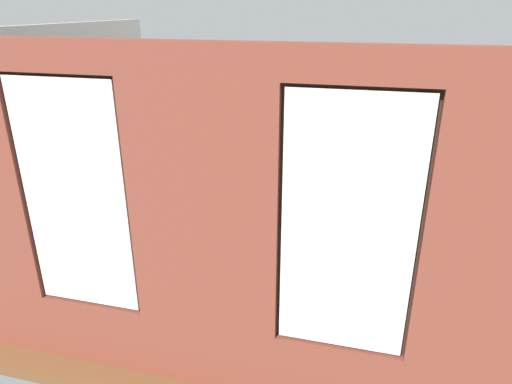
{
  "coord_description": "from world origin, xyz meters",
  "views": [
    {
      "loc": [
        -1.26,
        5.68,
        3.29
      ],
      "look_at": [
        0.12,
        0.4,
        1.06
      ],
      "focal_mm": 32.0,
      "sensor_mm": 36.0,
      "label": 1
    }
  ],
  "objects_px": {
    "remote_gray": "(215,222)",
    "papasan_chair": "(260,181)",
    "tv_flatscreen": "(115,163)",
    "potted_plant_mid_room_small": "(337,222)",
    "remote_silver": "(242,222)",
    "potted_plant_corner_far_left": "(500,342)",
    "couch_by_window": "(198,304)",
    "potted_plant_by_left_couch": "(414,222)",
    "potted_plant_beside_window_right": "(35,268)",
    "coffee_table": "(242,226)",
    "remote_black": "(246,226)",
    "potted_plant_between_couches": "(336,303)",
    "potted_plant_corner_near_left": "(448,172)",
    "cup_ceramic": "(234,216)",
    "potted_plant_foreground_right": "(170,166)",
    "media_console": "(120,201)",
    "potted_plant_near_tv": "(116,204)",
    "table_plant_small": "(268,214)",
    "couch_left": "(457,280)"
  },
  "relations": [
    {
      "from": "remote_gray",
      "to": "papasan_chair",
      "type": "height_order",
      "value": "papasan_chair"
    },
    {
      "from": "tv_flatscreen",
      "to": "potted_plant_mid_room_small",
      "type": "bearing_deg",
      "value": 179.8
    },
    {
      "from": "remote_silver",
      "to": "potted_plant_corner_far_left",
      "type": "height_order",
      "value": "potted_plant_corner_far_left"
    },
    {
      "from": "couch_by_window",
      "to": "potted_plant_mid_room_small",
      "type": "distance_m",
      "value": 2.73
    },
    {
      "from": "remote_gray",
      "to": "potted_plant_by_left_couch",
      "type": "bearing_deg",
      "value": -50.23
    },
    {
      "from": "remote_gray",
      "to": "tv_flatscreen",
      "type": "xyz_separation_m",
      "value": [
        1.94,
        -0.71,
        0.5
      ]
    },
    {
      "from": "remote_gray",
      "to": "potted_plant_beside_window_right",
      "type": "relative_size",
      "value": 0.13
    },
    {
      "from": "coffee_table",
      "to": "remote_black",
      "type": "relative_size",
      "value": 7.32
    },
    {
      "from": "potted_plant_by_left_couch",
      "to": "potted_plant_beside_window_right",
      "type": "height_order",
      "value": "potted_plant_beside_window_right"
    },
    {
      "from": "potted_plant_between_couches",
      "to": "remote_black",
      "type": "bearing_deg",
      "value": -50.25
    },
    {
      "from": "potted_plant_mid_room_small",
      "to": "potted_plant_corner_near_left",
      "type": "height_order",
      "value": "potted_plant_corner_near_left"
    },
    {
      "from": "coffee_table",
      "to": "remote_gray",
      "type": "xyz_separation_m",
      "value": [
        0.37,
        0.11,
        0.07
      ]
    },
    {
      "from": "cup_ceramic",
      "to": "potted_plant_corner_far_left",
      "type": "xyz_separation_m",
      "value": [
        -3.1,
        2.04,
        0.06
      ]
    },
    {
      "from": "cup_ceramic",
      "to": "potted_plant_foreground_right",
      "type": "height_order",
      "value": "potted_plant_foreground_right"
    },
    {
      "from": "media_console",
      "to": "couch_by_window",
      "type": "bearing_deg",
      "value": 134.09
    },
    {
      "from": "remote_silver",
      "to": "potted_plant_near_tv",
      "type": "height_order",
      "value": "potted_plant_near_tv"
    },
    {
      "from": "papasan_chair",
      "to": "potted_plant_foreground_right",
      "type": "bearing_deg",
      "value": -10.73
    },
    {
      "from": "coffee_table",
      "to": "potted_plant_mid_room_small",
      "type": "distance_m",
      "value": 1.42
    },
    {
      "from": "coffee_table",
      "to": "potted_plant_mid_room_small",
      "type": "relative_size",
      "value": 2.46
    },
    {
      "from": "potted_plant_between_couches",
      "to": "potted_plant_by_left_couch",
      "type": "relative_size",
      "value": 1.68
    },
    {
      "from": "media_console",
      "to": "potted_plant_between_couches",
      "type": "distance_m",
      "value": 4.5
    },
    {
      "from": "remote_gray",
      "to": "tv_flatscreen",
      "type": "relative_size",
      "value": 0.15
    },
    {
      "from": "remote_gray",
      "to": "potted_plant_beside_window_right",
      "type": "xyz_separation_m",
      "value": [
        1.5,
        1.83,
        0.11
      ]
    },
    {
      "from": "potted_plant_mid_room_small",
      "to": "potted_plant_foreground_right",
      "type": "relative_size",
      "value": 0.72
    },
    {
      "from": "cup_ceramic",
      "to": "potted_plant_by_left_couch",
      "type": "distance_m",
      "value": 2.66
    },
    {
      "from": "media_console",
      "to": "potted_plant_between_couches",
      "type": "height_order",
      "value": "potted_plant_between_couches"
    },
    {
      "from": "potted_plant_beside_window_right",
      "to": "remote_black",
      "type": "bearing_deg",
      "value": -137.06
    },
    {
      "from": "couch_by_window",
      "to": "remote_gray",
      "type": "xyz_separation_m",
      "value": [
        0.41,
        -1.73,
        0.11
      ]
    },
    {
      "from": "table_plant_small",
      "to": "tv_flatscreen",
      "type": "bearing_deg",
      "value": -9.87
    },
    {
      "from": "couch_by_window",
      "to": "potted_plant_foreground_right",
      "type": "xyz_separation_m",
      "value": [
        2.06,
        -3.8,
        0.12
      ]
    },
    {
      "from": "couch_left",
      "to": "remote_gray",
      "type": "xyz_separation_m",
      "value": [
        3.17,
        -0.53,
        0.11
      ]
    },
    {
      "from": "table_plant_small",
      "to": "papasan_chair",
      "type": "height_order",
      "value": "papasan_chair"
    },
    {
      "from": "papasan_chair",
      "to": "remote_gray",
      "type": "bearing_deg",
      "value": 82.15
    },
    {
      "from": "cup_ceramic",
      "to": "potted_plant_corner_far_left",
      "type": "height_order",
      "value": "potted_plant_corner_far_left"
    },
    {
      "from": "potted_plant_by_left_couch",
      "to": "potted_plant_near_tv",
      "type": "distance_m",
      "value": 4.34
    },
    {
      "from": "potted_plant_corner_far_left",
      "to": "potted_plant_beside_window_right",
      "type": "bearing_deg",
      "value": 0.02
    },
    {
      "from": "table_plant_small",
      "to": "remote_black",
      "type": "relative_size",
      "value": 1.33
    },
    {
      "from": "couch_by_window",
      "to": "potted_plant_corner_near_left",
      "type": "relative_size",
      "value": 1.5
    },
    {
      "from": "media_console",
      "to": "potted_plant_mid_room_small",
      "type": "bearing_deg",
      "value": 179.84
    },
    {
      "from": "tv_flatscreen",
      "to": "potted_plant_beside_window_right",
      "type": "bearing_deg",
      "value": 99.9
    },
    {
      "from": "remote_gray",
      "to": "potted_plant_mid_room_small",
      "type": "xyz_separation_m",
      "value": [
        -1.66,
        -0.69,
        -0.12
      ]
    },
    {
      "from": "table_plant_small",
      "to": "potted_plant_foreground_right",
      "type": "relative_size",
      "value": 0.32
    },
    {
      "from": "coffee_table",
      "to": "potted_plant_beside_window_right",
      "type": "height_order",
      "value": "potted_plant_beside_window_right"
    },
    {
      "from": "couch_left",
      "to": "coffee_table",
      "type": "height_order",
      "value": "couch_left"
    },
    {
      "from": "tv_flatscreen",
      "to": "papasan_chair",
      "type": "bearing_deg",
      "value": -155.16
    },
    {
      "from": "couch_by_window",
      "to": "cup_ceramic",
      "type": "relative_size",
      "value": 20.62
    },
    {
      "from": "potted_plant_near_tv",
      "to": "potted_plant_by_left_couch",
      "type": "bearing_deg",
      "value": -164.17
    },
    {
      "from": "table_plant_small",
      "to": "remote_black",
      "type": "bearing_deg",
      "value": 44.53
    },
    {
      "from": "couch_left",
      "to": "remote_gray",
      "type": "distance_m",
      "value": 3.21
    },
    {
      "from": "coffee_table",
      "to": "papasan_chair",
      "type": "distance_m",
      "value": 1.61
    }
  ]
}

